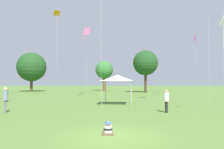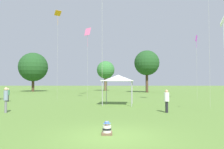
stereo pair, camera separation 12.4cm
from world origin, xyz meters
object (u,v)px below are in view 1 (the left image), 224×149
kite_5 (87,33)px  distant_tree_2 (32,67)px  person_standing_2 (7,94)px  kite_2 (57,17)px  kite_8 (195,41)px  distant_tree_1 (145,63)px  canopy_tent (117,78)px  kite_0 (223,22)px  seated_toddler (108,129)px  person_standing_0 (166,99)px  person_standing_3 (5,97)px  distant_tree_0 (104,70)px

kite_5 → distant_tree_2: bearing=-149.3°
person_standing_2 → kite_2: bearing=90.7°
kite_5 → kite_8: (14.53, -1.18, -1.30)m
distant_tree_1 → distant_tree_2: 27.75m
canopy_tent → kite_0: size_ratio=0.48×
person_standing_2 → kite_2: (4.63, 4.01, 10.18)m
kite_2 → person_standing_2: bearing=49.6°
seated_toddler → person_standing_0: 8.01m
person_standing_3 → kite_5: kite_5 is taller
person_standing_3 → kite_2: (0.20, 13.32, 9.97)m
seated_toddler → person_standing_2: size_ratio=0.37×
distant_tree_2 → canopy_tent: bearing=-57.0°
person_standing_0 → kite_5: (-7.59, 13.78, 8.03)m
person_standing_0 → seated_toddler: bearing=-59.5°
kite_5 → distant_tree_0: size_ratio=1.21×
kite_5 → distant_tree_2: kite_5 is taller
kite_0 → kite_8: size_ratio=0.83×
kite_2 → kite_5: (3.98, 0.72, -2.08)m
person_standing_3 → distant_tree_1: bearing=63.8°
kite_8 → distant_tree_2: size_ratio=0.88×
person_standing_3 → canopy_tent: (8.28, 5.94, 1.51)m
kite_5 → distant_tree_2: (-16.46, 23.59, -2.97)m
person_standing_0 → canopy_tent: canopy_tent is taller
seated_toddler → person_standing_0: (4.13, 6.82, 0.78)m
kite_2 → distant_tree_2: bearing=-54.1°
person_standing_2 → kite_8: kite_8 is taller
kite_8 → distant_tree_2: (-30.99, 24.77, -1.68)m
person_standing_0 → kite_5: kite_5 is taller
person_standing_3 → distant_tree_0: bearing=81.2°
distant_tree_2 → distant_tree_1: bearing=-9.1°
distant_tree_1 → person_standing_0: bearing=-95.8°
distant_tree_1 → kite_2: bearing=-126.9°
seated_toddler → person_standing_3: 10.10m
seated_toddler → person_standing_3: size_ratio=0.31×
kite_0 → distant_tree_0: size_ratio=0.86×
seated_toddler → kite_5: 22.66m
kite_5 → kite_8: bearing=81.2°
distant_tree_1 → distant_tree_2: size_ratio=0.99×
person_standing_2 → kite_5: 12.73m
kite_2 → distant_tree_0: 31.15m
canopy_tent → distant_tree_2: 37.93m
kite_2 → distant_tree_1: size_ratio=1.26×
seated_toddler → canopy_tent: (0.64, 12.49, 2.42)m
person_standing_2 → kite_8: bearing=58.5°
kite_2 → distant_tree_1: bearing=-118.1°
seated_toddler → distant_tree_0: 50.44m
canopy_tent → distant_tree_0: 37.84m
person_standing_2 → distant_tree_1: size_ratio=0.16×
person_standing_3 → canopy_tent: size_ratio=0.56×
distant_tree_0 → distant_tree_2: (-17.67, -5.91, 0.44)m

